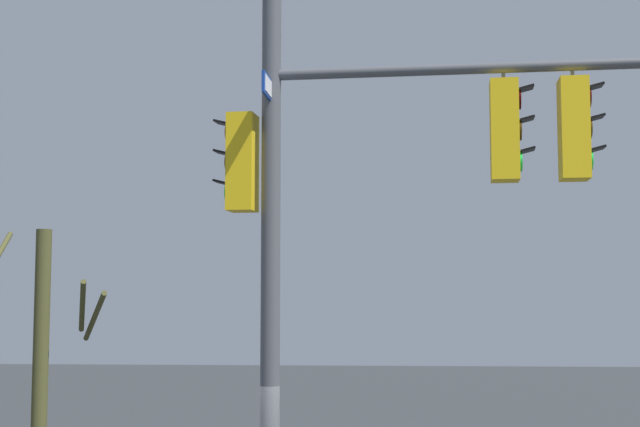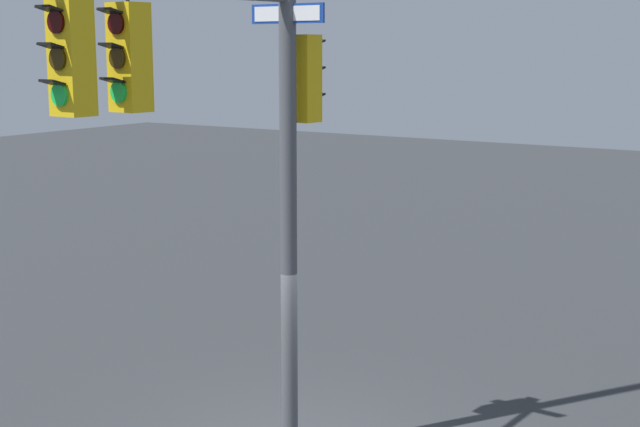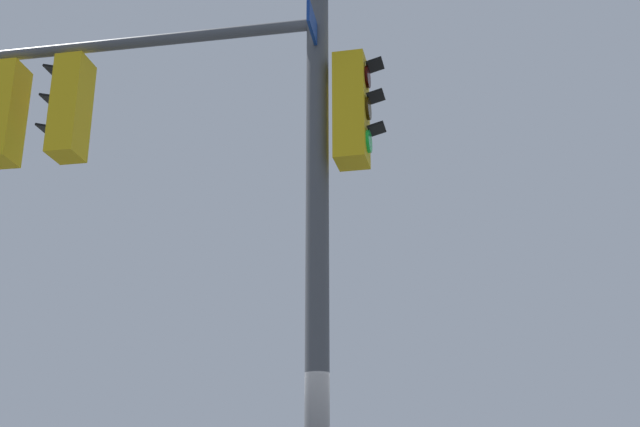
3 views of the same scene
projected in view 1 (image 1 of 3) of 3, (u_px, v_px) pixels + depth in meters
main_signal_pole_assembly at (350, 134)px, 10.54m from camera, size 5.11×3.52×9.46m
bare_tree_behind_pole at (43, 349)px, 17.32m from camera, size 2.39×2.36×4.78m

